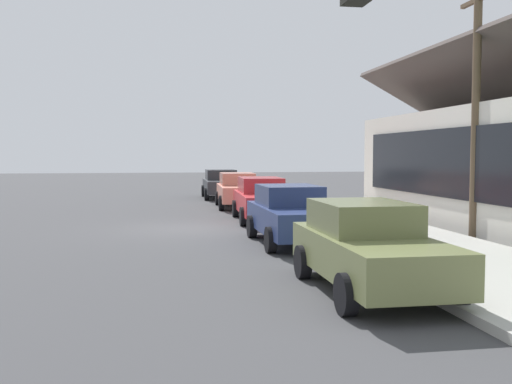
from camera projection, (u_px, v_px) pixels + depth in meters
ground_plane at (187, 229)px, 19.23m from camera, size 120.00×120.00×0.00m
sidewalk_curb at (350, 223)px, 20.17m from camera, size 60.00×4.20×0.16m
car_charcoal at (221, 184)px, 32.79m from camera, size 4.81×2.16×1.59m
car_coral at (238, 190)px, 27.08m from camera, size 4.61×2.10×1.59m
car_cherry at (262, 199)px, 21.60m from camera, size 4.80×2.08×1.59m
car_navy at (292, 214)px, 16.10m from camera, size 4.40×2.05×1.59m
car_olive at (368, 246)px, 10.43m from camera, size 4.39×2.01×1.59m
traffic_light_main at (496, 55)px, 6.07m from camera, size 0.37×2.79×5.20m
utility_pole_wooden at (476, 104)px, 16.92m from camera, size 1.80×0.24×7.50m
fire_hydrant_red at (256, 192)px, 30.75m from camera, size 0.22×0.22×0.71m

